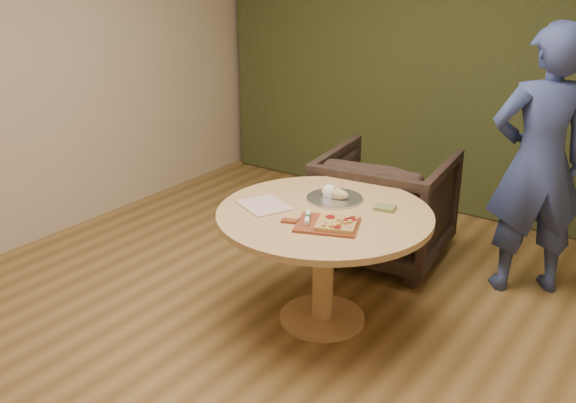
% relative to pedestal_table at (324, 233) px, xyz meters
% --- Properties ---
extents(room_shell, '(5.04, 6.04, 2.84)m').
position_rel_pedestal_table_xyz_m(room_shell, '(-0.06, -0.61, 0.79)').
color(room_shell, olive).
rests_on(room_shell, ground).
extents(curtain, '(4.80, 0.14, 2.78)m').
position_rel_pedestal_table_xyz_m(curtain, '(-0.06, 2.29, 0.79)').
color(curtain, '#2D3618').
rests_on(curtain, ground).
extents(pedestal_table, '(1.31, 1.31, 0.75)m').
position_rel_pedestal_table_xyz_m(pedestal_table, '(0.00, 0.00, 0.00)').
color(pedestal_table, tan).
rests_on(pedestal_table, ground).
extents(pizza_paddle, '(0.47, 0.39, 0.01)m').
position_rel_pedestal_table_xyz_m(pizza_paddle, '(0.12, -0.18, 0.15)').
color(pizza_paddle, brown).
rests_on(pizza_paddle, pedestal_table).
extents(flatbread_pizza, '(0.28, 0.28, 0.04)m').
position_rel_pedestal_table_xyz_m(flatbread_pizza, '(0.18, -0.16, 0.17)').
color(flatbread_pizza, tan).
rests_on(flatbread_pizza, pizza_paddle).
extents(cutlery_roll, '(0.12, 0.18, 0.03)m').
position_rel_pedestal_table_xyz_m(cutlery_roll, '(0.00, -0.19, 0.17)').
color(cutlery_roll, white).
rests_on(cutlery_roll, pizza_paddle).
extents(newspaper, '(0.38, 0.35, 0.01)m').
position_rel_pedestal_table_xyz_m(newspaper, '(-0.35, -0.14, 0.15)').
color(newspaper, white).
rests_on(newspaper, pedestal_table).
extents(serving_tray, '(0.36, 0.36, 0.02)m').
position_rel_pedestal_table_xyz_m(serving_tray, '(-0.06, 0.21, 0.15)').
color(serving_tray, silver).
rests_on(serving_tray, pedestal_table).
extents(bread_roll, '(0.19, 0.09, 0.09)m').
position_rel_pedestal_table_xyz_m(bread_roll, '(-0.06, 0.21, 0.18)').
color(bread_roll, '#CFB67E').
rests_on(bread_roll, serving_tray).
extents(green_packet, '(0.14, 0.12, 0.02)m').
position_rel_pedestal_table_xyz_m(green_packet, '(0.28, 0.24, 0.15)').
color(green_packet, '#50612B').
rests_on(green_packet, pedestal_table).
extents(armchair, '(0.99, 0.94, 0.93)m').
position_rel_pedestal_table_xyz_m(armchair, '(-0.11, 1.05, -0.15)').
color(armchair, black).
rests_on(armchair, ground).
extents(person_standing, '(0.80, 0.75, 1.83)m').
position_rel_pedestal_table_xyz_m(person_standing, '(0.91, 1.18, 0.30)').
color(person_standing, navy).
rests_on(person_standing, ground).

